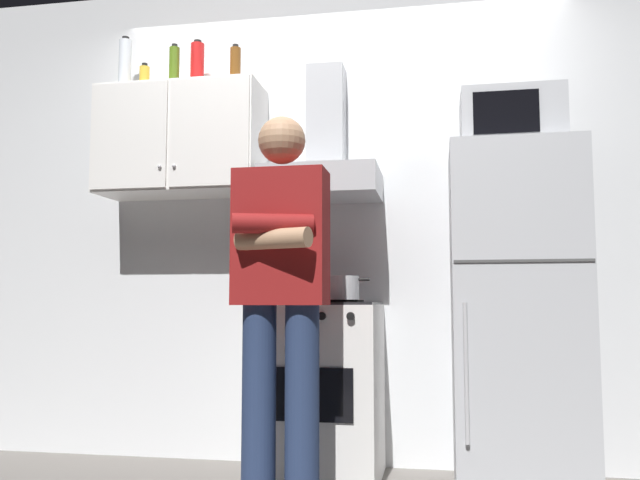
{
  "coord_description": "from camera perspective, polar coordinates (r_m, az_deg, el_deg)",
  "views": [
    {
      "loc": [
        0.54,
        -2.99,
        0.86
      ],
      "look_at": [
        0.0,
        0.0,
        1.15
      ],
      "focal_mm": 36.91,
      "sensor_mm": 36.0,
      "label": 1
    }
  ],
  "objects": [
    {
      "name": "bottle_olive_oil",
      "position": [
        3.89,
        -12.53,
        14.38
      ],
      "size": [
        0.06,
        0.06,
        0.26
      ],
      "color": "#4C6B19",
      "rests_on": "upper_cabinet"
    },
    {
      "name": "cooking_pot",
      "position": [
        3.15,
        1.86,
        -4.17
      ],
      "size": [
        0.27,
        0.17,
        0.11
      ],
      "color": "#B7BABF",
      "rests_on": "stove_oven"
    },
    {
      "name": "bottle_soda_red",
      "position": [
        3.88,
        -10.6,
        14.59
      ],
      "size": [
        0.08,
        0.08,
        0.28
      ],
      "color": "red",
      "rests_on": "upper_cabinet"
    },
    {
      "name": "microwave",
      "position": [
        3.39,
        16.2,
        9.8
      ],
      "size": [
        0.48,
        0.37,
        0.28
      ],
      "color": "#B7BABF",
      "rests_on": "refrigerator"
    },
    {
      "name": "range_hood",
      "position": [
        3.5,
        0.3,
        6.72
      ],
      "size": [
        0.6,
        0.44,
        0.75
      ],
      "color": "#B7BABF"
    },
    {
      "name": "bottle_spice_jar",
      "position": [
        3.95,
        -14.99,
        13.4
      ],
      "size": [
        0.06,
        0.06,
        0.16
      ],
      "color": "gold",
      "rests_on": "upper_cabinet"
    },
    {
      "name": "bottle_beer_brown",
      "position": [
        3.81,
        -7.35,
        14.63
      ],
      "size": [
        0.06,
        0.06,
        0.25
      ],
      "color": "brown",
      "rests_on": "upper_cabinet"
    },
    {
      "name": "refrigerator",
      "position": [
        3.26,
        16.68,
        -6.28
      ],
      "size": [
        0.6,
        0.62,
        1.6
      ],
      "color": "silver",
      "rests_on": "ground_plane"
    },
    {
      "name": "stove_oven",
      "position": [
        3.32,
        -0.08,
        -12.85
      ],
      "size": [
        0.6,
        0.62,
        0.87
      ],
      "color": "white",
      "rests_on": "ground_plane"
    },
    {
      "name": "bottle_vodka_clear",
      "position": [
        4.05,
        -16.56,
        14.25
      ],
      "size": [
        0.07,
        0.07,
        0.33
      ],
      "color": "silver",
      "rests_on": "upper_cabinet"
    },
    {
      "name": "back_wall_tiled",
      "position": [
        3.66,
        1.68,
        2.24
      ],
      "size": [
        4.8,
        0.1,
        2.7
      ],
      "primitive_type": "cube",
      "color": "white",
      "rests_on": "ground_plane"
    },
    {
      "name": "person_standing",
      "position": [
        2.71,
        -3.44,
        -4.58
      ],
      "size": [
        0.38,
        0.33,
        1.64
      ],
      "color": "navy",
      "rests_on": "ground_plane"
    },
    {
      "name": "upper_cabinet",
      "position": [
        3.75,
        -11.98,
        8.4
      ],
      "size": [
        0.9,
        0.37,
        0.6
      ],
      "color": "white"
    }
  ]
}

